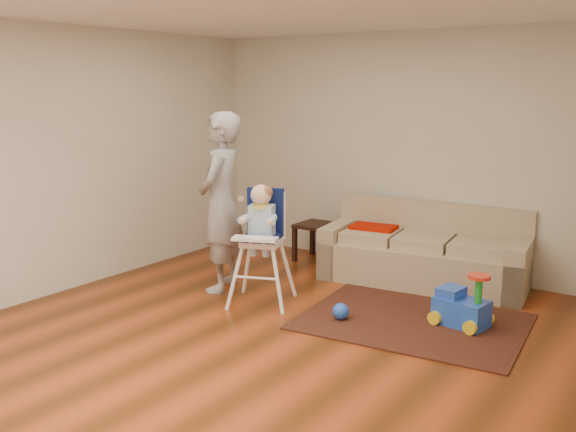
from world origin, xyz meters
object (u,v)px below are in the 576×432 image
Objects in this scene: sofa at (424,245)px; high_chair at (262,246)px; ride_on_toy at (462,298)px; toy_ball at (341,311)px; adult at (221,203)px; side_table at (317,242)px.

sofa is 1.85m from high_chair.
toy_ball is (-0.94, -0.50, -0.17)m from ride_on_toy.
toy_ball is at bearing -21.36° from high_chair.
sofa is 1.31m from ride_on_toy.
sofa is 2.23m from adult.
side_table is at bearing 161.62° from ride_on_toy.
side_table is 0.92× the size of ride_on_toy.
adult reaches higher than side_table.
adult is at bearing -98.18° from side_table.
adult is (-0.22, -1.52, 0.69)m from side_table.
adult is at bearing 176.05° from toy_ball.
high_chair is 0.71m from adult.
sofa is at bearing 109.34° from adult.
high_chair is at bearing 58.05° from adult.
adult is at bearing -146.94° from sofa.
ride_on_toy reaches higher than toy_ball.
ride_on_toy reaches higher than side_table.
side_table is at bearing 168.09° from sofa.
sofa is 4.55× the size of ride_on_toy.
side_table is 2.07m from toy_ball.
side_table is 1.71m from high_chair.
high_chair reaches higher than toy_ball.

